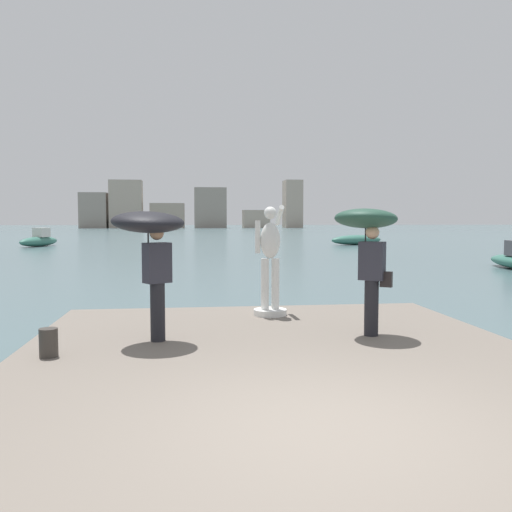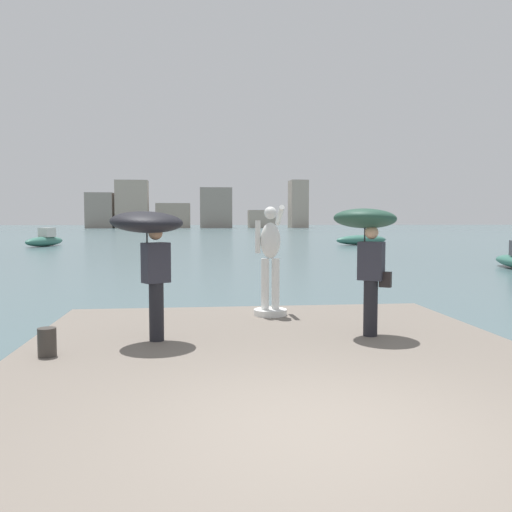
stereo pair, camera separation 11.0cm
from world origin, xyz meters
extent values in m
plane|color=#4C666B|center=(0.00, 40.00, 0.00)|extent=(400.00, 400.00, 0.00)
cube|color=#70665B|center=(0.00, 1.81, 0.20)|extent=(7.25, 9.62, 0.40)
cylinder|color=white|center=(0.30, 5.53, 0.46)|extent=(0.63, 0.63, 0.11)
cylinder|color=white|center=(0.20, 5.53, 1.00)|extent=(0.15, 0.15, 0.97)
cylinder|color=white|center=(0.40, 5.53, 1.00)|extent=(0.15, 0.15, 0.97)
ellipsoid|color=white|center=(0.30, 5.53, 1.83)|extent=(0.38, 0.26, 0.68)
sphere|color=white|center=(0.30, 5.53, 2.35)|extent=(0.24, 0.24, 0.24)
cylinder|color=white|center=(0.06, 5.53, 1.90)|extent=(0.10, 0.10, 0.62)
cylinder|color=white|center=(0.52, 5.80, 2.31)|extent=(0.10, 0.59, 0.40)
cylinder|color=black|center=(-1.70, 3.57, 0.84)|extent=(0.22, 0.22, 0.88)
cube|color=#2D2D38|center=(-1.70, 3.57, 1.58)|extent=(0.45, 0.40, 0.60)
sphere|color=#A87A5B|center=(-1.70, 3.57, 2.02)|extent=(0.21, 0.21, 0.21)
cylinder|color=#262626|center=(-1.82, 3.54, 1.87)|extent=(0.02, 0.02, 0.48)
ellipsoid|color=black|center=(-1.82, 3.54, 2.19)|extent=(1.48, 1.49, 0.39)
cylinder|color=black|center=(1.61, 3.54, 0.84)|extent=(0.22, 0.22, 0.88)
cube|color=#2D2D38|center=(1.61, 3.54, 1.58)|extent=(0.45, 0.41, 0.60)
sphere|color=tan|center=(1.61, 3.54, 2.02)|extent=(0.21, 0.21, 0.21)
cylinder|color=#262626|center=(1.53, 3.64, 1.90)|extent=(0.02, 0.02, 0.53)
ellipsoid|color=#234738|center=(1.53, 3.64, 2.24)|extent=(1.37, 1.37, 0.37)
cube|color=black|center=(1.80, 3.44, 1.30)|extent=(0.21, 0.18, 0.24)
cylinder|color=#38332D|center=(-3.09, 2.79, 0.59)|extent=(0.24, 0.24, 0.38)
ellipsoid|color=#336B5B|center=(-13.90, 42.22, 0.41)|extent=(2.71, 5.15, 0.83)
cube|color=beige|center=(-13.79, 42.58, 1.17)|extent=(1.25, 1.53, 0.79)
ellipsoid|color=#336B5B|center=(13.53, 41.82, 0.44)|extent=(5.42, 2.96, 0.88)
cube|color=gray|center=(-27.60, 147.37, 4.84)|extent=(7.29, 7.56, 9.69)
cube|color=#A89989|center=(-18.92, 146.41, 6.58)|extent=(8.77, 5.11, 13.16)
cube|color=gray|center=(-7.73, 147.48, 3.46)|extent=(9.49, 4.95, 6.92)
cube|color=gray|center=(4.26, 147.14, 5.65)|extent=(8.92, 5.78, 11.29)
cube|color=#A89989|center=(17.39, 148.06, 2.54)|extent=(7.57, 5.16, 5.07)
cube|color=#A89989|center=(28.08, 148.20, 6.82)|extent=(4.91, 6.83, 13.64)
camera|label=1|loc=(-1.19, -4.47, 2.22)|focal=37.45mm
camera|label=2|loc=(-1.09, -4.49, 2.22)|focal=37.45mm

